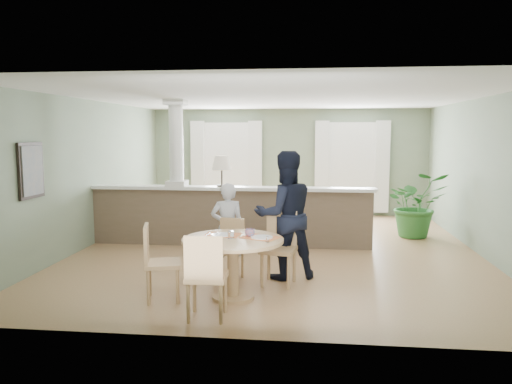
# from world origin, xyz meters

# --- Properties ---
(ground) EXTENTS (8.00, 8.00, 0.00)m
(ground) POSITION_xyz_m (0.00, 0.00, 0.00)
(ground) COLOR tan
(ground) RESTS_ON ground
(room_shell) EXTENTS (7.02, 8.02, 2.71)m
(room_shell) POSITION_xyz_m (-0.03, 0.63, 1.81)
(room_shell) COLOR gray
(room_shell) RESTS_ON ground
(pony_wall) EXTENTS (5.32, 0.38, 2.70)m
(pony_wall) POSITION_xyz_m (-0.99, 0.20, 0.71)
(pony_wall) COLOR brown
(pony_wall) RESTS_ON ground
(sofa) EXTENTS (3.16, 1.65, 0.88)m
(sofa) POSITION_xyz_m (-0.89, 1.49, 0.44)
(sofa) COLOR olive
(sofa) RESTS_ON ground
(houseplant) EXTENTS (1.30, 1.16, 1.32)m
(houseplant) POSITION_xyz_m (2.70, 1.40, 0.66)
(houseplant) COLOR #296628
(houseplant) RESTS_ON ground
(dining_table) EXTENTS (1.28, 1.28, 0.87)m
(dining_table) POSITION_xyz_m (-0.37, -2.75, 0.62)
(dining_table) COLOR tan
(dining_table) RESTS_ON ground
(chair_far_boy) EXTENTS (0.46, 0.46, 0.87)m
(chair_far_boy) POSITION_xyz_m (-0.56, -1.88, 0.48)
(chair_far_boy) COLOR tan
(chair_far_boy) RESTS_ON ground
(chair_far_man) EXTENTS (0.53, 0.53, 1.01)m
(chair_far_man) POSITION_xyz_m (0.17, -2.03, 0.56)
(chair_far_man) COLOR tan
(chair_far_man) RESTS_ON ground
(chair_near) EXTENTS (0.46, 0.46, 0.99)m
(chair_near) POSITION_xyz_m (-0.56, -3.54, 0.55)
(chair_near) COLOR tan
(chair_near) RESTS_ON ground
(chair_side) EXTENTS (0.54, 0.54, 0.96)m
(chair_side) POSITION_xyz_m (-1.31, -2.93, 0.53)
(chair_side) COLOR tan
(chair_side) RESTS_ON ground
(child_person) EXTENTS (0.55, 0.41, 1.36)m
(child_person) POSITION_xyz_m (-0.65, -1.58, 0.68)
(child_person) COLOR #A7A7AC
(child_person) RESTS_ON ground
(man_person) EXTENTS (1.08, 0.97, 1.84)m
(man_person) POSITION_xyz_m (0.22, -1.76, 0.92)
(man_person) COLOR black
(man_person) RESTS_ON ground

